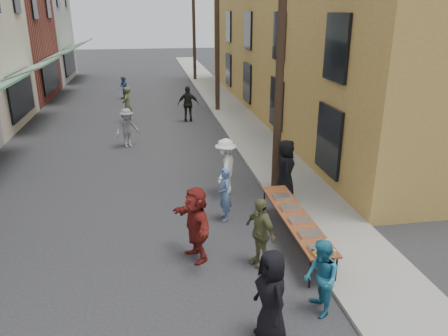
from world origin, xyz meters
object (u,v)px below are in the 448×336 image
object	(u,v)px
utility_pole_mid	(217,30)
guest_front_a	(271,296)
serving_table	(295,217)
catering_tray_sausage	(321,248)
utility_pole_far	(194,24)
utility_pole_near	(281,48)
server	(285,169)
guest_front_c	(321,278)

from	to	relation	value
utility_pole_mid	guest_front_a	bearing A→B (deg)	-96.17
serving_table	catering_tray_sausage	bearing A→B (deg)	-90.00
utility_pole_far	serving_table	distance (m)	27.74
utility_pole_far	catering_tray_sausage	size ratio (longest dim) A/B	18.00
utility_pole_mid	guest_front_a	xyz separation A→B (m)	(-2.02, -18.66, -3.62)
utility_pole_mid	guest_front_a	distance (m)	19.12
utility_pole_far	serving_table	bearing A→B (deg)	-91.04
serving_table	catering_tray_sausage	xyz separation A→B (m)	(-0.00, -1.65, 0.08)
utility_pole_near	serving_table	distance (m)	5.17
server	guest_front_c	bearing A→B (deg)	-177.55
utility_pole_near	server	bearing A→B (deg)	-86.63
utility_pole_near	server	world-z (taller)	utility_pole_near
guest_front_c	utility_pole_far	bearing A→B (deg)	-178.41
guest_front_a	utility_pole_far	bearing A→B (deg)	164.89
serving_table	guest_front_c	distance (m)	2.71
utility_pole_near	server	distance (m)	3.59
utility_pole_near	serving_table	xyz separation A→B (m)	(-0.50, -3.48, -3.79)
guest_front_c	utility_pole_mid	bearing A→B (deg)	-179.54
utility_pole_near	utility_pole_mid	distance (m)	12.00
guest_front_c	server	world-z (taller)	server
server	guest_front_a	bearing A→B (deg)	173.00
server	utility_pole_mid	bearing A→B (deg)	12.82
utility_pole_far	server	world-z (taller)	utility_pole_far
catering_tray_sausage	guest_front_a	size ratio (longest dim) A/B	0.29
catering_tray_sausage	server	size ratio (longest dim) A/B	0.27
utility_pole_near	utility_pole_far	distance (m)	24.00
server	serving_table	bearing A→B (deg)	-179.21
utility_pole_near	guest_front_a	xyz separation A→B (m)	(-2.02, -6.66, -3.62)
serving_table	utility_pole_far	bearing A→B (deg)	88.96
utility_pole_mid	guest_front_c	distance (m)	18.56
utility_pole_near	utility_pole_far	xyz separation A→B (m)	(0.00, 24.00, 0.00)
guest_front_c	guest_front_a	bearing A→B (deg)	-62.50
utility_pole_near	catering_tray_sausage	distance (m)	6.35
utility_pole_mid	guest_front_c	bearing A→B (deg)	-92.84
guest_front_a	serving_table	bearing A→B (deg)	143.13
utility_pole_far	serving_table	xyz separation A→B (m)	(-0.50, -27.48, -3.79)
utility_pole_mid	guest_front_c	size ratio (longest dim) A/B	5.80
catering_tray_sausage	server	world-z (taller)	server
utility_pole_mid	guest_front_c	xyz separation A→B (m)	(-0.90, -18.16, -3.72)
utility_pole_mid	utility_pole_far	distance (m)	12.00
utility_pole_far	guest_front_a	world-z (taller)	utility_pole_far
utility_pole_near	guest_front_a	world-z (taller)	utility_pole_near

